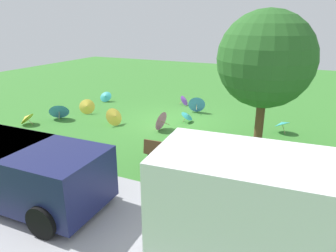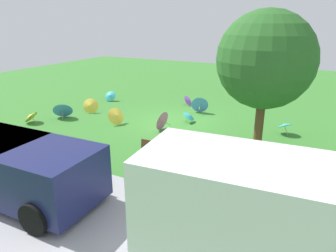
{
  "view_description": "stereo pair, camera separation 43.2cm",
  "coord_description": "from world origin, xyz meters",
  "views": [
    {
      "loc": [
        -5.51,
        12.32,
        4.46
      ],
      "look_at": [
        -0.79,
        2.24,
        0.6
      ],
      "focal_mm": 32.87,
      "sensor_mm": 36.0,
      "label": 1
    },
    {
      "loc": [
        -5.9,
        12.13,
        4.46
      ],
      "look_at": [
        -0.79,
        2.24,
        0.6
      ],
      "focal_mm": 32.87,
      "sensor_mm": 36.0,
      "label": 2
    }
  ],
  "objects": [
    {
      "name": "ground",
      "position": [
        0.0,
        0.0,
        0.0
      ],
      "size": [
        40.0,
        40.0,
        0.0
      ],
      "primitive_type": "plane",
      "color": "#387A2D"
    },
    {
      "name": "road_strip",
      "position": [
        0.0,
        7.37,
        0.0
      ],
      "size": [
        40.0,
        3.73,
        0.01
      ],
      "primitive_type": "cube",
      "color": "#9E9EA3",
      "rests_on": "ground"
    },
    {
      "name": "van_dark",
      "position": [
        1.05,
        7.55,
        0.91
      ],
      "size": [
        4.65,
        2.22,
        1.53
      ],
      "color": "#191E4C",
      "rests_on": "ground"
    },
    {
      "name": "box_trailer_white",
      "position": [
        -4.81,
        7.56,
        1.32
      ],
      "size": [
        3.33,
        2.08,
        2.34
      ],
      "color": "white",
      "rests_on": "ground"
    },
    {
      "name": "park_bench",
      "position": [
        -1.81,
        4.35,
        0.47
      ],
      "size": [
        1.62,
        0.54,
        0.9
      ],
      "color": "brown",
      "rests_on": "ground"
    },
    {
      "name": "shade_tree",
      "position": [
        -4.1,
        1.84,
        3.23
      ],
      "size": [
        3.16,
        3.16,
        4.82
      ],
      "color": "brown",
      "rests_on": "ground"
    },
    {
      "name": "parasol_teal_0",
      "position": [
        5.0,
        -1.69,
        0.31
      ],
      "size": [
        0.76,
        0.66,
        0.6
      ],
      "color": "tan",
      "rests_on": "ground"
    },
    {
      "name": "parasol_yellow_0",
      "position": [
        2.14,
        1.53,
        0.39
      ],
      "size": [
        0.84,
        0.92,
        0.79
      ],
      "color": "tan",
      "rests_on": "ground"
    },
    {
      "name": "parasol_purple_0",
      "position": [
        0.59,
        -2.92,
        0.28
      ],
      "size": [
        0.56,
        0.61,
        0.56
      ],
      "color": "tan",
      "rests_on": "ground"
    },
    {
      "name": "parasol_yellow_2",
      "position": [
        5.77,
        3.16,
        0.32
      ],
      "size": [
        0.74,
        0.8,
        0.61
      ],
      "color": "tan",
      "rests_on": "ground"
    },
    {
      "name": "parasol_pink_0",
      "position": [
        0.04,
        1.26,
        0.42
      ],
      "size": [
        0.68,
        0.86,
        0.83
      ],
      "color": "tan",
      "rests_on": "ground"
    },
    {
      "name": "parasol_teal_2",
      "position": [
        -4.69,
        -0.57,
        0.41
      ],
      "size": [
        0.88,
        0.88,
        0.61
      ],
      "color": "tan",
      "rests_on": "ground"
    },
    {
      "name": "parasol_blue_0",
      "position": [
        -0.45,
        -1.95,
        0.43
      ],
      "size": [
        0.93,
        0.84,
        0.85
      ],
      "color": "tan",
      "rests_on": "ground"
    },
    {
      "name": "parasol_yellow_3",
      "position": [
        4.4,
        0.66,
        0.37
      ],
      "size": [
        0.88,
        0.81,
        0.75
      ],
      "color": "tan",
      "rests_on": "ground"
    },
    {
      "name": "parasol_teal_5",
      "position": [
        -0.63,
        -0.21,
        0.31
      ],
      "size": [
        0.57,
        0.61,
        0.51
      ],
      "color": "tan",
      "rests_on": "ground"
    },
    {
      "name": "parasol_blue_1",
      "position": [
        5.02,
        1.91,
        0.42
      ],
      "size": [
        1.12,
        1.08,
        0.83
      ],
      "color": "tan",
      "rests_on": "ground"
    }
  ]
}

